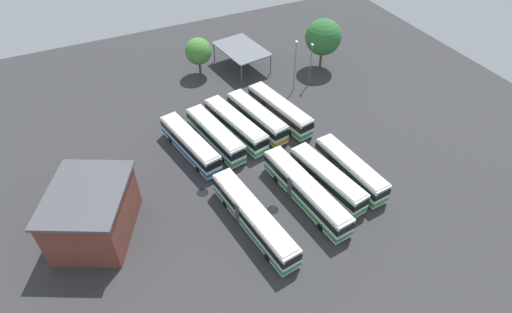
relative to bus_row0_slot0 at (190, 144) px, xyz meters
The scene contains 20 objects.
ground_plane 11.15m from the bus_row0_slot0, 51.76° to the left, with size 96.59×96.59×0.00m, color #333335.
bus_row0_slot0 is the anchor object (origin of this frame).
bus_row0_slot1 3.93m from the bus_row0_slot0, 95.63° to the left, with size 12.47×4.65×3.38m.
bus_row0_slot2 7.55m from the bus_row0_slot0, 99.47° to the left, with size 13.12×5.13×3.38m.
bus_row0_slot3 11.24m from the bus_row0_slot0, 98.50° to the left, with size 12.49×4.79×3.38m.
bus_row0_slot4 15.18m from the bus_row0_slot0, 96.89° to the left, with size 13.21×4.90×3.38m.
bus_row1_slot0 15.97m from the bus_row0_slot0, ahead, with size 15.31×4.52×3.38m.
bus_row1_slot2 17.76m from the bus_row0_slot0, 34.10° to the left, with size 15.30×4.21×3.38m.
bus_row1_slot3 19.56m from the bus_row0_slot0, 43.89° to the left, with size 12.29×4.47×3.38m.
bus_row1_slot4 22.15m from the bus_row0_slot0, 51.22° to the left, with size 12.07×3.70×3.38m.
depot_building 16.76m from the bus_row0_slot0, 59.21° to the right, with size 13.09×12.19×6.72m.
maintenance_shelter 25.14m from the bus_row0_slot0, 139.27° to the left, with size 11.00×8.13×3.84m.
lamp_post_by_building 22.77m from the bus_row0_slot0, 110.79° to the left, with size 0.56×0.28×9.15m.
lamp_post_near_entrance 26.15m from the bus_row0_slot0, 109.49° to the left, with size 0.56×0.28×7.58m.
tree_northeast 21.91m from the bus_row0_slot0, 156.70° to the left, with size 4.64×4.64×6.87m.
tree_south_edge 32.27m from the bus_row0_slot0, 113.49° to the left, with size 6.35×6.35×9.20m.
puddle_between_rows 13.10m from the bus_row0_slot0, 59.95° to the left, with size 1.78×1.78×0.01m, color black.
puddle_centre_drain 8.17m from the bus_row0_slot0, ahead, with size 1.52×1.52×0.01m, color black.
puddle_back_corner 19.14m from the bus_row0_slot0, 12.73° to the left, with size 2.84×2.84×0.01m, color black.
puddle_near_shelter 15.53m from the bus_row0_slot0, 21.53° to the left, with size 1.46×1.46×0.01m, color black.
Camera 1 is at (37.79, -19.67, 39.85)m, focal length 29.62 mm.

